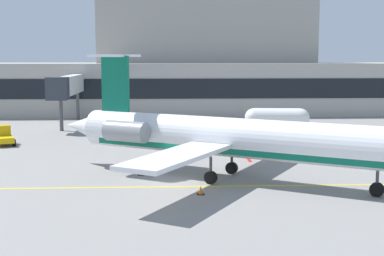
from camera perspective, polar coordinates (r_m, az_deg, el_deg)
name	(u,v)px	position (r m, az deg, el deg)	size (l,w,h in m)	color
ground	(178,181)	(38.35, -1.52, -5.67)	(120.00, 120.00, 0.11)	gray
terminal_building	(193,66)	(86.04, 0.06, 6.57)	(72.31, 16.32, 19.80)	#ADA89E
jet_bridge_west	(68,86)	(69.84, -13.09, 4.35)	(2.40, 16.10, 6.45)	silver
regional_jet	(231,138)	(38.05, 4.17, -1.03)	(27.64, 20.71, 8.93)	white
baggage_tug	(4,136)	(56.70, -19.41, -0.84)	(2.85, 3.49, 1.91)	#E5B20C
pushback_tractor	(174,139)	(50.95, -1.92, -1.21)	(3.92, 2.24, 2.11)	silver
fuel_tank	(277,118)	(65.69, 9.04, 1.10)	(7.79, 2.77, 2.60)	white
safety_cone_alpha	(319,160)	(45.81, 13.33, -3.31)	(0.47, 0.47, 0.55)	orange
safety_cone_charlie	(201,191)	(34.44, 0.94, -6.68)	(0.47, 0.47, 0.55)	orange
safety_cone_delta	(141,172)	(40.14, -5.45, -4.66)	(0.47, 0.47, 0.55)	orange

